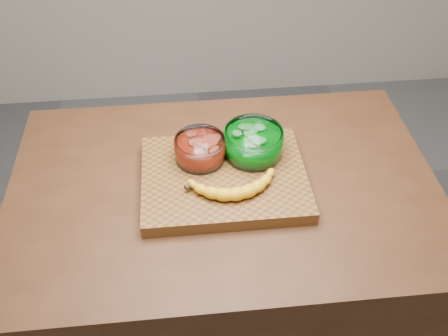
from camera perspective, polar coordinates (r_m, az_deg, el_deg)
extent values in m
cube|color=#472715|center=(1.74, 0.00, -12.29)|extent=(1.20, 0.80, 0.90)
cube|color=brown|center=(1.38, 0.00, -1.21)|extent=(0.45, 0.35, 0.04)
cylinder|color=white|center=(1.39, -2.74, 2.18)|extent=(0.14, 0.14, 0.07)
cylinder|color=#B5240F|center=(1.40, -2.73, 1.89)|extent=(0.12, 0.12, 0.04)
cylinder|color=#E65F48|center=(1.38, -2.77, 2.76)|extent=(0.12, 0.12, 0.02)
cylinder|color=white|center=(1.40, 3.36, 2.92)|extent=(0.17, 0.17, 0.08)
cylinder|color=#00870D|center=(1.41, 3.34, 2.56)|extent=(0.14, 0.14, 0.04)
cylinder|color=#63D262|center=(1.39, 3.39, 3.53)|extent=(0.14, 0.14, 0.02)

